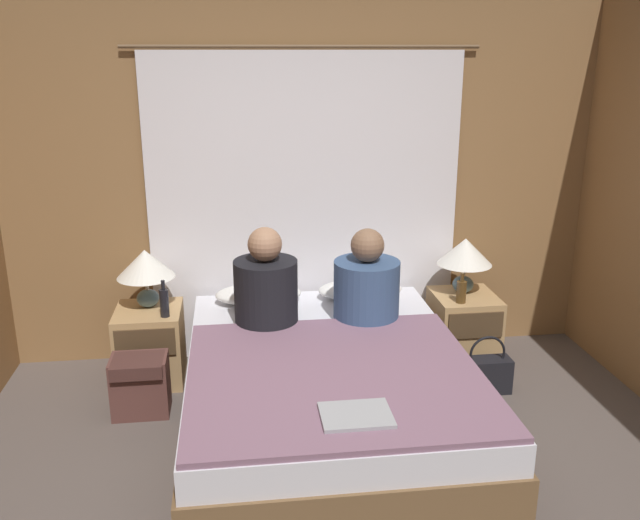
{
  "coord_description": "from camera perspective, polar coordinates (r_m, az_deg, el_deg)",
  "views": [
    {
      "loc": [
        -0.48,
        -2.48,
        2.1
      ],
      "look_at": [
        0.0,
        1.24,
        0.93
      ],
      "focal_mm": 38.0,
      "sensor_mm": 36.0,
      "label": 1
    }
  ],
  "objects": [
    {
      "name": "nightstand_right",
      "position": [
        4.83,
        11.97,
        -5.65
      ],
      "size": [
        0.42,
        0.46,
        0.49
      ],
      "color": "tan",
      "rests_on": "ground_plane"
    },
    {
      "name": "backpack_on_floor",
      "position": [
        4.24,
        -14.91,
        -9.89
      ],
      "size": [
        0.33,
        0.26,
        0.36
      ],
      "color": "brown",
      "rests_on": "ground_plane"
    },
    {
      "name": "person_left_in_bed",
      "position": [
        4.12,
        -4.58,
        -2.28
      ],
      "size": [
        0.39,
        0.39,
        0.62
      ],
      "color": "black",
      "rests_on": "bed"
    },
    {
      "name": "curtain_panel",
      "position": [
        4.65,
        -1.24,
        4.41
      ],
      "size": [
        2.32,
        0.03,
        2.13
      ],
      "color": "white",
      "rests_on": "ground_plane"
    },
    {
      "name": "beer_bottle_on_left_stand",
      "position": [
        4.36,
        -12.98,
        -3.47
      ],
      "size": [
        0.06,
        0.06,
        0.24
      ],
      "color": "black",
      "rests_on": "nightstand_left"
    },
    {
      "name": "wall_back",
      "position": [
        4.68,
        -1.34,
        6.83
      ],
      "size": [
        4.15,
        0.06,
        2.5
      ],
      "color": "olive",
      "rests_on": "ground_plane"
    },
    {
      "name": "lamp_right",
      "position": [
        4.72,
        12.11,
        0.47
      ],
      "size": [
        0.37,
        0.37,
        0.39
      ],
      "color": "slate",
      "rests_on": "nightstand_right"
    },
    {
      "name": "blanket_on_bed",
      "position": [
        3.54,
        1.28,
        -9.66
      ],
      "size": [
        1.51,
        1.44,
        0.03
      ],
      "color": "slate",
      "rests_on": "bed"
    },
    {
      "name": "nightstand_left",
      "position": [
        4.61,
        -14.09,
        -6.93
      ],
      "size": [
        0.42,
        0.46,
        0.49
      ],
      "color": "tan",
      "rests_on": "ground_plane"
    },
    {
      "name": "person_right_in_bed",
      "position": [
        4.2,
        3.95,
        -2.14
      ],
      "size": [
        0.41,
        0.41,
        0.59
      ],
      "color": "#38517A",
      "rests_on": "bed"
    },
    {
      "name": "laptop_on_bed",
      "position": [
        3.15,
        3.05,
        -12.91
      ],
      "size": [
        0.32,
        0.25,
        0.02
      ],
      "color": "#9EA0A5",
      "rests_on": "blanket_on_bed"
    },
    {
      "name": "handbag_on_floor",
      "position": [
        4.5,
        13.79,
        -9.26
      ],
      "size": [
        0.31,
        0.14,
        0.38
      ],
      "color": "black",
      "rests_on": "ground_plane"
    },
    {
      "name": "lamp_left",
      "position": [
        4.49,
        -14.48,
        -0.54
      ],
      "size": [
        0.37,
        0.37,
        0.39
      ],
      "color": "slate",
      "rests_on": "nightstand_left"
    },
    {
      "name": "pillow_right",
      "position": [
        4.61,
        3.41,
        -2.5
      ],
      "size": [
        0.57,
        0.31,
        0.12
      ],
      "color": "white",
      "rests_on": "bed"
    },
    {
      "name": "bed",
      "position": [
        3.92,
        0.6,
        -11.08
      ],
      "size": [
        1.57,
        2.09,
        0.48
      ],
      "color": "brown",
      "rests_on": "ground_plane"
    },
    {
      "name": "beer_bottle_on_right_stand",
      "position": [
        4.58,
        11.82,
        -2.59
      ],
      "size": [
        0.07,
        0.07,
        0.21
      ],
      "color": "#513819",
      "rests_on": "nightstand_right"
    },
    {
      "name": "pillow_left",
      "position": [
        4.54,
        -5.21,
        -2.88
      ],
      "size": [
        0.57,
        0.31,
        0.12
      ],
      "color": "white",
      "rests_on": "bed"
    }
  ]
}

